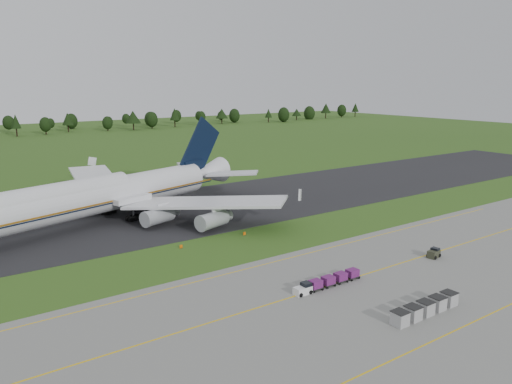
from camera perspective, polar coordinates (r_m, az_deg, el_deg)
ground at (r=87.84m, az=-2.25°, el=-6.24°), size 600.00×600.00×0.00m
apron at (r=64.08m, az=14.98°, el=-14.05°), size 300.00×52.00×0.06m
taxiway at (r=111.45m, az=-10.08°, el=-2.33°), size 300.00×40.00×0.08m
apron_markings at (r=68.26m, az=10.40°, el=-12.07°), size 300.00×30.20×0.01m
tree_line at (r=293.83m, az=-26.89°, el=6.88°), size 521.32×21.99×11.75m
aircraft at (r=106.00m, az=-17.23°, el=-0.34°), size 70.44×65.92×19.89m
baggage_train at (r=71.73m, az=8.09°, el=-10.09°), size 11.63×1.49×1.43m
utility_cart at (r=87.15m, az=19.64°, el=-6.69°), size 2.42×1.70×1.22m
uld_row at (r=66.48m, az=18.80°, el=-12.43°), size 11.38×1.78×1.76m
edge_markers at (r=90.72m, az=-4.81°, el=-5.48°), size 13.69×0.30×0.60m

